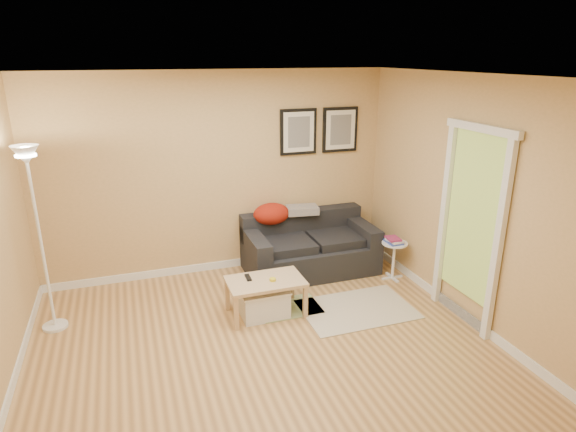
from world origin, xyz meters
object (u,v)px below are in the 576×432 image
object	(u,v)px
coffee_table	(266,297)
sofa	(310,245)
storage_bin	(264,302)
floor_lamp	(42,246)
book_stack	(394,240)
side_table	(393,261)

from	to	relation	value
coffee_table	sofa	bearing A→B (deg)	55.92
sofa	storage_bin	size ratio (longest dim) A/B	3.21
storage_bin	floor_lamp	bearing A→B (deg)	167.52
sofa	book_stack	world-z (taller)	sofa
coffee_table	storage_bin	bearing A→B (deg)	-127.75
coffee_table	book_stack	bearing A→B (deg)	20.75
coffee_table	floor_lamp	size ratio (longest dim) A/B	0.43
sofa	coffee_table	xyz separation A→B (m)	(-0.89, -0.91, -0.17)
floor_lamp	side_table	bearing A→B (deg)	-1.81
storage_bin	side_table	xyz separation A→B (m)	(1.84, 0.36, 0.09)
sofa	side_table	bearing A→B (deg)	-31.91
book_stack	floor_lamp	distance (m)	4.02
coffee_table	book_stack	xyz separation A→B (m)	(1.79, 0.33, 0.33)
book_stack	coffee_table	bearing A→B (deg)	173.69
coffee_table	side_table	world-z (taller)	side_table
storage_bin	book_stack	bearing A→B (deg)	11.06
storage_bin	sofa	bearing A→B (deg)	45.53
side_table	coffee_table	bearing A→B (deg)	-169.63
coffee_table	floor_lamp	distance (m)	2.37
book_stack	side_table	bearing A→B (deg)	-16.03
book_stack	floor_lamp	world-z (taller)	floor_lamp
sofa	book_stack	bearing A→B (deg)	-32.46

